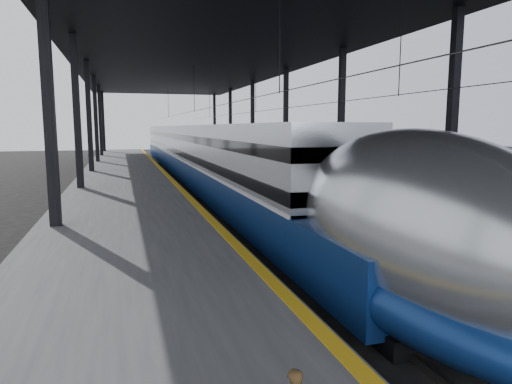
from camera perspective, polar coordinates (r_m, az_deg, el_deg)
name	(u,v)px	position (r m, az deg, el deg)	size (l,w,h in m)	color
ground	(269,287)	(12.38, 1.70, -11.85)	(160.00, 160.00, 0.00)	black
platform	(125,184)	(31.27, -16.10, 0.93)	(6.00, 80.00, 1.00)	#4C4C4F
yellow_strip	(167,175)	(31.36, -11.01, 2.05)	(0.30, 80.00, 0.01)	gold
rails	(242,186)	(32.37, -1.77, 0.73)	(6.52, 80.00, 0.16)	slate
canopy	(204,53)	(31.92, -6.56, 16.85)	(18.00, 75.00, 9.47)	black
tgv_train	(197,156)	(35.93, -7.43, 4.53)	(3.04, 65.20, 4.36)	silver
second_train	(231,150)	(46.10, -3.13, 5.31)	(2.88, 56.05, 3.96)	navy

